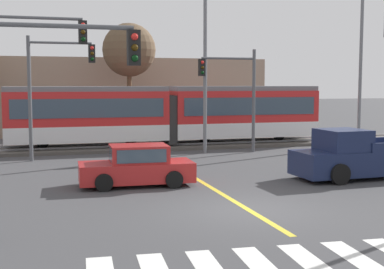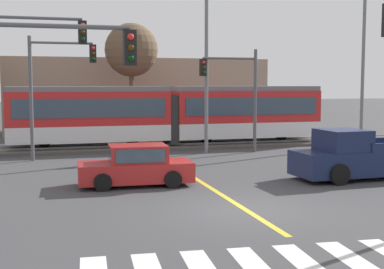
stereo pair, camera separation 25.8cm
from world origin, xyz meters
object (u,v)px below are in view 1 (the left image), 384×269
object	(u,v)px
traffic_light_far_left	(52,78)
street_lamp_centre	(209,58)
traffic_light_far_right	(235,85)
traffic_light_near_left	(45,85)
pickup_truck	(357,157)
street_lamp_east	(363,55)
light_rail_tram	(168,113)
sedan_crossing	(137,167)
traffic_light_mid_left	(12,67)
bare_tree_east	(129,51)

from	to	relation	value
traffic_light_far_left	street_lamp_centre	size ratio (longest dim) A/B	0.67
traffic_light_far_right	traffic_light_near_left	xyz separation A→B (m)	(-10.16, -13.61, 0.09)
pickup_truck	street_lamp_east	bearing A→B (deg)	55.59
light_rail_tram	pickup_truck	world-z (taller)	light_rail_tram
pickup_truck	traffic_light_far_right	world-z (taller)	traffic_light_far_right
pickup_truck	street_lamp_centre	xyz separation A→B (m)	(-3.29, 9.04, 4.28)
sedan_crossing	street_lamp_centre	distance (m)	10.70
pickup_truck	traffic_light_mid_left	distance (m)	13.84
sedan_crossing	bare_tree_east	size ratio (longest dim) A/B	0.55
traffic_light_mid_left	street_lamp_centre	size ratio (longest dim) A/B	0.73
pickup_truck	traffic_light_far_right	size ratio (longest dim) A/B	0.97
sedan_crossing	traffic_light_near_left	distance (m)	7.32
sedan_crossing	street_lamp_east	size ratio (longest dim) A/B	0.43
traffic_light_far_left	street_lamp_east	distance (m)	18.26
traffic_light_far_left	street_lamp_centre	world-z (taller)	street_lamp_centre
light_rail_tram	pickup_truck	distance (m)	13.23
pickup_truck	street_lamp_east	xyz separation A→B (m)	(6.67, 9.74, 4.66)
traffic_light_far_right	traffic_light_near_left	world-z (taller)	traffic_light_near_left
street_lamp_east	traffic_light_near_left	bearing A→B (deg)	-142.11
light_rail_tram	street_lamp_east	bearing A→B (deg)	-12.63
traffic_light_far_right	street_lamp_centre	size ratio (longest dim) A/B	0.62
sedan_crossing	traffic_light_far_left	distance (m)	8.74
traffic_light_far_left	bare_tree_east	distance (m)	10.18
sedan_crossing	bare_tree_east	bearing A→B (deg)	81.24
traffic_light_near_left	street_lamp_east	size ratio (longest dim) A/B	0.58
light_rail_tram	traffic_light_near_left	bearing A→B (deg)	-113.08
light_rail_tram	street_lamp_east	xyz separation A→B (m)	(11.41, -2.56, 3.45)
traffic_light_mid_left	traffic_light_far_left	bearing A→B (deg)	74.55
street_lamp_centre	bare_tree_east	distance (m)	8.60
traffic_light_far_right	bare_tree_east	xyz separation A→B (m)	(-4.37, 8.28, 2.28)
pickup_truck	sedan_crossing	bearing A→B (deg)	173.77
sedan_crossing	traffic_light_mid_left	distance (m)	6.00
traffic_light_far_left	street_lamp_east	xyz separation A→B (m)	(18.16, 1.19, 1.48)
traffic_light_near_left	pickup_truck	bearing A→B (deg)	21.82
traffic_light_mid_left	traffic_light_far_left	world-z (taller)	traffic_light_mid_left
street_lamp_east	bare_tree_east	xyz separation A→B (m)	(-12.92, 7.33, 0.45)
light_rail_tram	traffic_light_mid_left	distance (m)	12.86
light_rail_tram	traffic_light_far_right	world-z (taller)	traffic_light_far_right
traffic_light_far_right	traffic_light_near_left	size ratio (longest dim) A/B	0.98
light_rail_tram	traffic_light_far_right	xyz separation A→B (m)	(2.87, -3.50, 1.62)
light_rail_tram	traffic_light_far_right	bearing A→B (deg)	-50.72
sedan_crossing	traffic_light_mid_left	size ratio (longest dim) A/B	0.65
traffic_light_far_right	traffic_light_far_left	xyz separation A→B (m)	(-9.61, -0.24, 0.35)
traffic_light_far_left	bare_tree_east	xyz separation A→B (m)	(5.24, 8.52, 1.92)
pickup_truck	street_lamp_centre	distance (m)	10.53
traffic_light_mid_left	traffic_light_far_right	bearing A→B (deg)	28.16
traffic_light_mid_left	street_lamp_east	bearing A→B (deg)	19.37
sedan_crossing	street_lamp_east	xyz separation A→B (m)	(15.40, 8.79, 4.80)
sedan_crossing	traffic_light_mid_left	xyz separation A→B (m)	(-4.35, 1.84, 3.70)
traffic_light_near_left	light_rail_tram	bearing A→B (deg)	66.92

